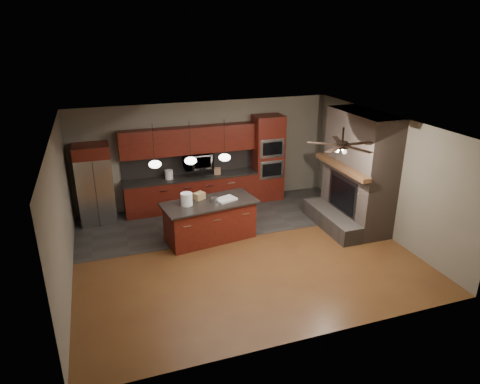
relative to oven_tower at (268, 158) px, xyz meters
name	(u,v)px	position (x,y,z in m)	size (l,w,h in m)	color
ground	(242,251)	(-1.70, -2.69, -1.19)	(7.00, 7.00, 0.00)	brown
ceiling	(242,125)	(-1.70, -2.69, 1.61)	(7.00, 6.00, 0.02)	white
back_wall	(205,154)	(-1.70, 0.31, 0.21)	(7.00, 0.02, 2.80)	#706859
right_wall	(384,174)	(1.80, -2.69, 0.21)	(0.02, 6.00, 2.80)	#706859
left_wall	(61,214)	(-5.20, -2.69, 0.21)	(0.02, 6.00, 2.80)	#706859
slate_tile_patch	(219,218)	(-1.70, -0.89, -1.19)	(7.00, 2.40, 0.01)	#302E2B
fireplace_column	(356,175)	(1.34, -2.29, 0.11)	(1.30, 2.10, 2.80)	brown
back_cabinetry	(191,176)	(-2.18, 0.05, -0.30)	(3.59, 0.64, 2.20)	#5C1C11
oven_tower	(268,158)	(0.00, 0.00, 0.00)	(0.80, 0.63, 2.38)	#5C1C11
microwave	(198,161)	(-1.98, 0.06, 0.11)	(0.73, 0.41, 0.50)	silver
refrigerator	(95,184)	(-4.60, -0.07, -0.20)	(0.85, 0.75, 1.99)	silver
kitchen_island	(210,220)	(-2.19, -1.90, -0.73)	(2.23, 1.26, 0.92)	#5C1C11
white_bucket	(187,199)	(-2.71, -1.90, -0.13)	(0.26, 0.26, 0.28)	white
paint_can	(215,200)	(-2.08, -1.92, -0.22)	(0.16, 0.16, 0.10)	#9D9EA2
paint_tray	(226,199)	(-1.81, -1.91, -0.25)	(0.45, 0.31, 0.04)	silver
cardboard_box	(199,196)	(-2.37, -1.65, -0.19)	(0.25, 0.18, 0.16)	#977A4E
counter_bucket	(169,175)	(-2.77, 0.01, -0.17)	(0.21, 0.21, 0.24)	white
counter_box	(217,171)	(-1.47, -0.04, -0.20)	(0.16, 0.13, 0.18)	#A17553
pendant_left	(155,164)	(-3.35, -1.99, 0.77)	(0.26, 0.26, 0.92)	black
pendant_center	(191,161)	(-2.60, -1.99, 0.77)	(0.26, 0.26, 0.92)	black
pendant_right	(225,157)	(-1.85, -1.99, 0.77)	(0.26, 0.26, 0.92)	black
ceiling_fan	(342,145)	(0.10, -3.49, 1.27)	(1.27, 1.33, 0.41)	black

